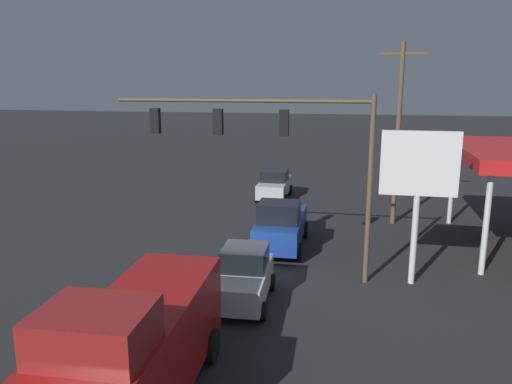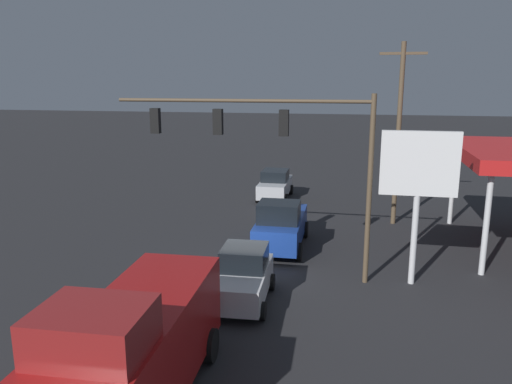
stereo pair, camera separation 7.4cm
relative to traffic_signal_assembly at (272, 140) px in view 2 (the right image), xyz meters
name	(u,v)px [view 2 (the right image)]	position (x,y,z in m)	size (l,w,h in m)	color
ground_plane	(246,277)	(0.94, 0.49, -5.53)	(200.00, 200.00, 0.00)	#262628
traffic_signal_assembly	(272,140)	(0.00, 0.00, 0.00)	(10.09, 0.43, 7.31)	brown
utility_pole	(399,131)	(-5.36, -8.73, -0.39)	(2.40, 0.26, 9.72)	brown
price_sign	(419,171)	(-5.52, -0.24, -1.08)	(2.85, 0.27, 5.96)	silver
delivery_truck	(136,347)	(1.63, 9.11, -3.84)	(2.77, 6.88, 3.58)	maroon
pickup_parked	(281,225)	(0.13, -3.38, -4.42)	(2.34, 5.24, 2.40)	navy
sedan_waiting	(275,184)	(2.05, -13.33, -4.58)	(2.10, 4.42, 1.93)	silver
hatchback_crossing	(243,276)	(0.55, 2.67, -4.59)	(2.10, 3.88, 1.97)	silver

